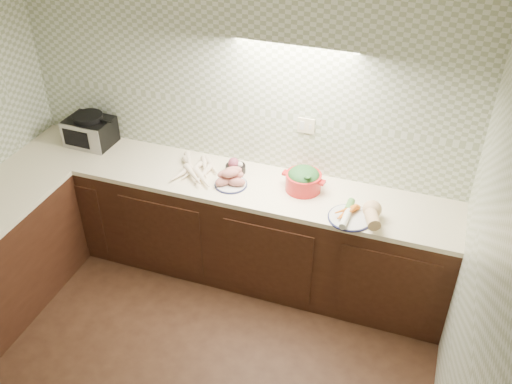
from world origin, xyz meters
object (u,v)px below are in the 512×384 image
(veg_plate, at_px, (361,212))
(dutch_oven, at_px, (304,179))
(parsnip_pile, at_px, (192,169))
(onion_bowl, at_px, (235,167))
(toaster_oven, at_px, (90,130))
(sweet_potato_plate, at_px, (231,178))

(veg_plate, bearing_deg, dutch_oven, 156.40)
(parsnip_pile, xyz_separation_m, onion_bowl, (0.32, 0.13, 0.01))
(dutch_oven, bearing_deg, parsnip_pile, -168.17)
(toaster_oven, height_order, veg_plate, toaster_oven)
(parsnip_pile, xyz_separation_m, sweet_potato_plate, (0.35, -0.05, 0.03))
(sweet_potato_plate, height_order, dutch_oven, dutch_oven)
(parsnip_pile, bearing_deg, onion_bowl, 21.90)
(sweet_potato_plate, bearing_deg, veg_plate, -4.94)
(toaster_oven, distance_m, sweet_potato_plate, 1.37)
(sweet_potato_plate, xyz_separation_m, dutch_oven, (0.54, 0.12, 0.03))
(parsnip_pile, bearing_deg, dutch_oven, 4.39)
(veg_plate, bearing_deg, toaster_oven, 173.30)
(dutch_oven, distance_m, veg_plate, 0.52)
(onion_bowl, height_order, veg_plate, veg_plate)
(parsnip_pile, relative_size, veg_plate, 1.10)
(toaster_oven, relative_size, onion_bowl, 2.44)
(parsnip_pile, bearing_deg, veg_plate, -5.89)
(toaster_oven, distance_m, onion_bowl, 1.32)
(toaster_oven, xyz_separation_m, dutch_oven, (1.89, -0.07, -0.03))
(onion_bowl, distance_m, veg_plate, 1.08)
(onion_bowl, distance_m, dutch_oven, 0.58)
(toaster_oven, distance_m, dutch_oven, 1.89)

